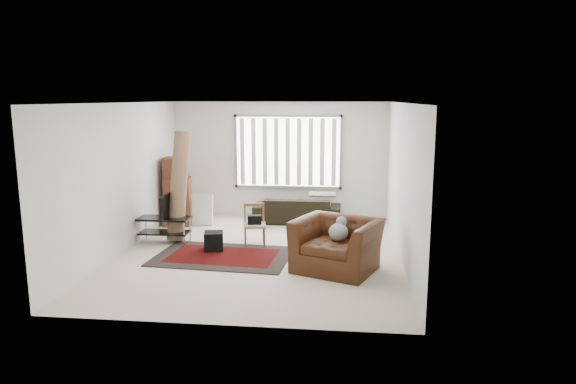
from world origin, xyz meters
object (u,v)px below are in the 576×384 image
object	(u,v)px
armchair	(337,241)
sofa	(297,206)
moving_boxes	(177,194)
side_chair	(254,223)
tv_stand	(164,224)

from	to	relation	value
armchair	sofa	bearing A→B (deg)	128.83
moving_boxes	armchair	bearing A→B (deg)	-37.06
sofa	side_chair	bearing A→B (deg)	70.83
side_chair	tv_stand	bearing A→B (deg)	169.55
moving_boxes	armchair	size ratio (longest dim) A/B	0.92
tv_stand	armchair	distance (m)	3.59
sofa	armchair	xyz separation A→B (m)	(0.94, -3.19, 0.11)
tv_stand	moving_boxes	distance (m)	1.48
tv_stand	side_chair	distance (m)	1.77
moving_boxes	armchair	xyz separation A→B (m)	(3.56, -2.69, -0.22)
tv_stand	sofa	distance (m)	3.09
moving_boxes	side_chair	xyz separation A→B (m)	(1.97, -1.40, -0.26)
moving_boxes	sofa	size ratio (longest dim) A/B	0.77
side_chair	armchair	world-z (taller)	armchair
sofa	armchair	distance (m)	3.33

